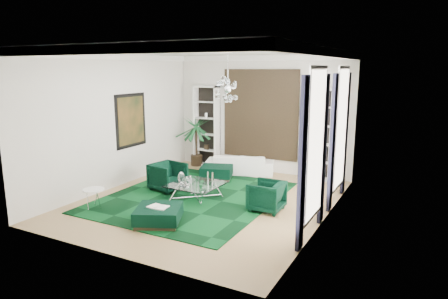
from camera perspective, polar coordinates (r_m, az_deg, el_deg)
The scene contains 30 objects.
floor at distance 10.48m, azimuth -2.29°, elevation -7.35°, with size 6.00×7.00×0.02m, color #A68657.
ceiling at distance 9.92m, azimuth -2.48°, elevation 14.00°, with size 6.00×7.00×0.02m, color white.
wall_back at distance 13.15m, azimuth 5.31°, elevation 5.04°, with size 6.00×0.02×3.80m, color silver.
wall_front at distance 7.25m, azimuth -16.38°, elevation -0.75°, with size 6.00×0.02×3.80m, color silver.
wall_left at distance 11.81m, azimuth -15.17°, elevation 3.94°, with size 0.02×7.00×3.80m, color silver.
wall_right at distance 8.92m, azimuth 14.61°, elevation 1.60°, with size 0.02×7.00×3.80m, color silver.
crown_molding at distance 9.92m, azimuth -2.47°, elevation 13.37°, with size 6.00×7.00×0.18m, color white, non-canonical shape.
ceiling_medallion at distance 10.18m, azimuth -1.60°, elevation 13.72°, with size 0.90×0.90×0.05m, color white.
tapestry at distance 13.11m, azimuth 5.22°, elevation 5.02°, with size 2.50×0.06×2.80m, color black.
shelving_left at distance 13.90m, azimuth -2.51°, elevation 3.35°, with size 0.90×0.38×2.80m, color white, non-canonical shape.
shelving_right at distance 12.43m, azimuth 13.25°, elevation 2.06°, with size 0.90×0.38×2.80m, color white, non-canonical shape.
painting at distance 12.23m, azimuth -13.12°, elevation 4.05°, with size 0.04×1.30×1.60m, color black.
window_near at distance 8.07m, azimuth 13.00°, elevation 0.65°, with size 0.03×1.10×2.90m, color white.
curtain_near_a at distance 7.39m, azimuth 11.10°, elevation -2.24°, with size 0.07×0.30×3.25m, color black.
curtain_near_b at distance 8.87m, azimuth 14.00°, elevation -0.08°, with size 0.07×0.30×3.25m, color black.
window_far at distance 10.38m, azimuth 16.41°, elevation 2.86°, with size 0.03×1.10×2.90m, color white.
curtain_far_a at distance 9.67m, azimuth 15.20°, elevation 0.82°, with size 0.07×0.30×3.25m, color black.
curtain_far_b at distance 11.18m, azimuth 16.96°, elevation 2.13°, with size 0.07×0.30×3.25m, color black.
rug at distance 10.77m, azimuth -4.46°, elevation -6.74°, with size 4.20×5.00×0.02m, color black.
sofa at distance 13.02m, azimuth 2.31°, elevation -2.07°, with size 2.16×0.85×0.63m, color white.
armchair_left at distance 11.34m, azimuth -8.01°, elevation -3.86°, with size 0.84×0.86×0.78m, color black.
armchair_right at distance 9.72m, azimuth 6.08°, elevation -6.62°, with size 0.78×0.80×0.73m, color black.
coffee_table at distance 10.49m, azimuth -4.00°, elevation -6.05°, with size 1.27×1.27×0.44m, color white, non-canonical shape.
ottoman_side at distance 12.43m, azimuth -1.02°, elevation -3.25°, with size 0.93×0.93×0.42m, color black.
ottoman_front at distance 9.04m, azimuth -9.32°, elevation -9.29°, with size 0.96×0.96×0.38m, color black.
book at distance 8.97m, azimuth -9.37°, elevation -8.05°, with size 0.45×0.30×0.03m, color white.
side_table at distance 10.30m, azimuth -18.06°, elevation -6.78°, with size 0.51×0.51×0.49m, color white.
palm at distance 13.97m, azimuth -3.98°, elevation 2.23°, with size 1.41×1.41×2.25m, color #195B2D, non-canonical shape.
chandelier at distance 10.30m, azimuth 0.54°, elevation 8.58°, with size 0.79×0.79×0.71m, color white, non-canonical shape.
table_plant at distance 10.02m, azimuth -3.27°, elevation -4.93°, with size 0.12×0.10×0.22m, color #195B2D.
Camera 1 is at (4.96, -8.58, 3.39)m, focal length 32.00 mm.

